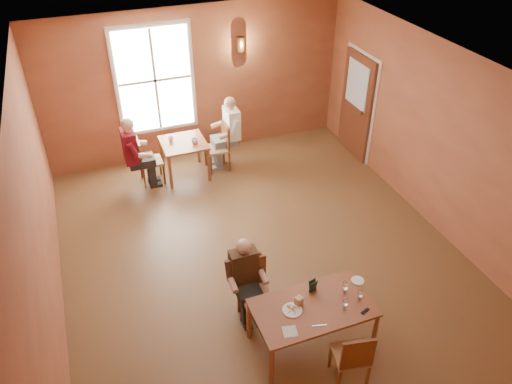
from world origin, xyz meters
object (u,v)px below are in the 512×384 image
object	(u,v)px
chair_diner_maroon	(151,160)
second_table	(185,159)
main_table	(311,326)
chair_diner_main	(256,294)
diner_maroon	(148,150)
chair_diner_white	(217,148)
diner_white	(218,137)
diner_main	(257,288)
chair_empty	(351,354)

from	to	relation	value
chair_diner_maroon	second_table	bearing A→B (deg)	90.00
main_table	chair_diner_maroon	size ratio (longest dim) A/B	1.59
chair_diner_main	diner_maroon	size ratio (longest dim) A/B	0.67
chair_diner_white	chair_diner_maroon	distance (m)	1.30
diner_white	diner_maroon	bearing A→B (deg)	90.00
chair_diner_white	chair_diner_maroon	bearing A→B (deg)	90.00
main_table	diner_maroon	size ratio (longest dim) A/B	1.06
chair_diner_main	diner_main	world-z (taller)	diner_main
diner_maroon	diner_main	bearing A→B (deg)	9.75
diner_main	diner_maroon	bearing A→B (deg)	-80.25
second_table	chair_diner_maroon	bearing A→B (deg)	180.00
chair_diner_maroon	diner_maroon	bearing A→B (deg)	-90.00
main_table	chair_diner_main	bearing A→B (deg)	127.57
chair_empty	diner_maroon	bearing A→B (deg)	116.13
main_table	chair_diner_white	size ratio (longest dim) A/B	1.55
chair_diner_main	chair_empty	xyz separation A→B (m)	(0.71, -1.26, -0.02)
chair_empty	diner_white	distance (m)	5.15
main_table	second_table	world-z (taller)	second_table
chair_empty	second_table	bearing A→B (deg)	108.87
main_table	chair_diner_white	xyz separation A→B (m)	(0.16, 4.53, 0.13)
diner_main	diner_maroon	xyz separation A→B (m)	(-0.67, 3.91, 0.10)
chair_diner_maroon	main_table	bearing A→B (deg)	14.14
chair_empty	diner_main	bearing A→B (deg)	131.00
chair_diner_maroon	diner_maroon	distance (m)	0.23
diner_main	chair_diner_white	bearing A→B (deg)	-99.54
chair_diner_white	second_table	bearing A→B (deg)	90.00
chair_empty	chair_diner_white	bearing A→B (deg)	101.67
diner_main	diner_white	distance (m)	3.98
diner_white	chair_diner_maroon	xyz separation A→B (m)	(-1.33, 0.00, -0.23)
chair_diner_main	chair_diner_white	world-z (taller)	chair_diner_white
chair_empty	diner_white	world-z (taller)	diner_white
chair_diner_white	diner_maroon	distance (m)	1.35
chair_diner_maroon	diner_maroon	size ratio (longest dim) A/B	0.67
main_table	diner_maroon	xyz separation A→B (m)	(-1.17, 4.53, 0.35)
second_table	chair_diner_maroon	distance (m)	0.66
chair_diner_main	diner_white	distance (m)	3.95
diner_main	diner_maroon	size ratio (longest dim) A/B	0.86
second_table	main_table	bearing A→B (deg)	-83.80
chair_empty	diner_white	bearing A→B (deg)	101.34
diner_main	chair_diner_white	distance (m)	3.97
chair_diner_maroon	diner_maroon	world-z (taller)	diner_maroon
chair_diner_main	chair_empty	world-z (taller)	chair_diner_main
diner_white	chair_diner_maroon	world-z (taller)	diner_white
main_table	diner_white	size ratio (longest dim) A/B	1.06
chair_diner_maroon	chair_empty	bearing A→B (deg)	14.69
chair_empty	second_table	distance (m)	5.19
diner_main	second_table	distance (m)	3.92
second_table	chair_diner_white	size ratio (longest dim) A/B	0.87
chair_empty	chair_diner_white	distance (m)	5.14
chair_diner_main	diner_main	bearing A→B (deg)	90.00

